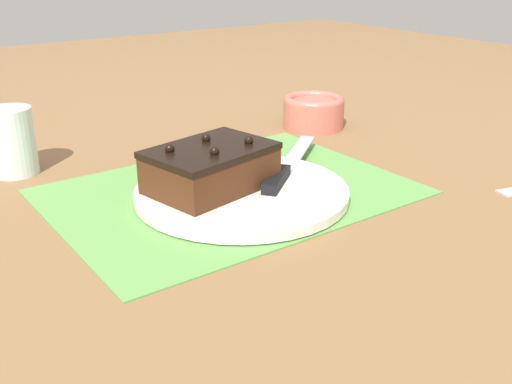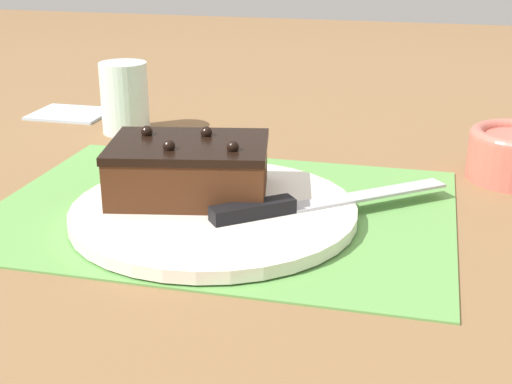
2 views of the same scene
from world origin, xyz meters
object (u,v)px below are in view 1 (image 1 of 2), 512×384
at_px(cake_plate, 243,192).
at_px(small_bowl, 313,111).
at_px(drinking_glass, 12,141).
at_px(serving_knife, 284,170).
at_px(chocolate_cake, 211,167).

distance_m(cake_plate, small_bowl, 0.36).
bearing_deg(drinking_glass, cake_plate, 128.00).
bearing_deg(small_bowl, serving_knife, 41.11).
relative_size(serving_knife, drinking_glass, 2.21).
relative_size(chocolate_cake, drinking_glass, 1.79).
height_order(drinking_glass, small_bowl, drinking_glass).
bearing_deg(chocolate_cake, serving_knife, 172.99).
bearing_deg(drinking_glass, chocolate_cake, 125.65).
bearing_deg(cake_plate, small_bowl, -145.70).
height_order(cake_plate, chocolate_cake, chocolate_cake).
height_order(cake_plate, small_bowl, small_bowl).
relative_size(cake_plate, chocolate_cake, 1.60).
height_order(cake_plate, drinking_glass, drinking_glass).
bearing_deg(chocolate_cake, drinking_glass, -54.35).
distance_m(serving_knife, drinking_glass, 0.39).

